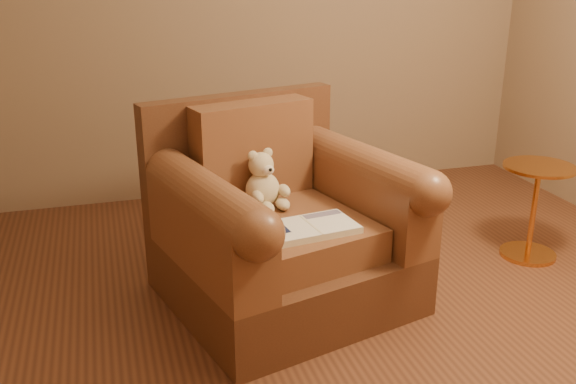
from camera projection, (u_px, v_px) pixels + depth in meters
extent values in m
plane|color=brown|center=(367.00, 323.00, 3.02)|extent=(4.00, 4.00, 0.00)
cube|color=#896D54|center=(260.00, 0.00, 4.36)|extent=(4.00, 0.02, 2.70)
cube|color=#56301C|center=(285.00, 271.00, 3.19)|extent=(1.30, 1.26, 0.30)
cube|color=#56301C|center=(240.00, 156.00, 3.39)|extent=(1.07, 0.38, 0.67)
cube|color=brown|center=(291.00, 233.00, 3.07)|extent=(0.80, 0.89, 0.16)
cube|color=brown|center=(252.00, 149.00, 3.26)|extent=(0.65, 0.33, 0.48)
cube|color=brown|center=(208.00, 234.00, 2.83)|extent=(0.44, 0.94, 0.34)
cube|color=brown|center=(363.00, 198.00, 3.25)|extent=(0.44, 0.94, 0.34)
cylinder|color=brown|center=(206.00, 198.00, 2.77)|extent=(0.44, 0.94, 0.22)
cylinder|color=brown|center=(364.00, 166.00, 3.19)|extent=(0.44, 0.94, 0.22)
ellipsoid|color=beige|center=(263.00, 190.00, 3.16)|extent=(0.17, 0.15, 0.18)
sphere|color=beige|center=(261.00, 165.00, 3.13)|extent=(0.12, 0.12, 0.12)
ellipsoid|color=beige|center=(253.00, 156.00, 3.09)|extent=(0.05, 0.03, 0.05)
ellipsoid|color=beige|center=(268.00, 153.00, 3.14)|extent=(0.05, 0.03, 0.05)
ellipsoid|color=beige|center=(268.00, 170.00, 3.08)|extent=(0.06, 0.04, 0.05)
sphere|color=black|center=(271.00, 170.00, 3.07)|extent=(0.02, 0.02, 0.02)
ellipsoid|color=beige|center=(258.00, 197.00, 3.06)|extent=(0.06, 0.11, 0.06)
ellipsoid|color=beige|center=(284.00, 190.00, 3.15)|extent=(0.06, 0.11, 0.06)
ellipsoid|color=beige|center=(267.00, 208.00, 3.08)|extent=(0.07, 0.11, 0.06)
ellipsoid|color=beige|center=(283.00, 204.00, 3.13)|extent=(0.07, 0.11, 0.06)
cube|color=beige|center=(311.00, 228.00, 2.88)|extent=(0.44, 0.30, 0.03)
cube|color=white|center=(290.00, 228.00, 2.84)|extent=(0.23, 0.27, 0.00)
cube|color=white|center=(331.00, 221.00, 2.92)|extent=(0.23, 0.27, 0.00)
cube|color=beige|center=(311.00, 225.00, 2.88)|extent=(0.04, 0.24, 0.00)
cube|color=#0F1638|center=(281.00, 230.00, 2.82)|extent=(0.08, 0.09, 0.00)
cube|color=slate|center=(322.00, 214.00, 2.99)|extent=(0.19, 0.07, 0.00)
cylinder|color=#DD8E3C|center=(527.00, 254.00, 3.71)|extent=(0.31, 0.31, 0.02)
cylinder|color=#DD8E3C|center=(533.00, 212.00, 3.62)|extent=(0.03, 0.03, 0.51)
cylinder|color=#DD8E3C|center=(540.00, 167.00, 3.53)|extent=(0.39, 0.39, 0.02)
cylinder|color=#DD8E3C|center=(539.00, 169.00, 3.53)|extent=(0.03, 0.03, 0.02)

